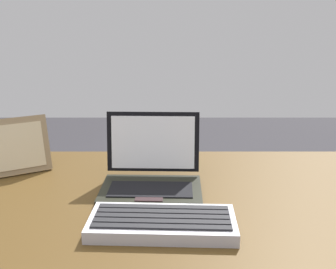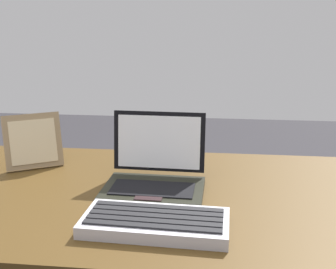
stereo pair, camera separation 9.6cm
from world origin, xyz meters
The scene contains 4 objects.
desk centered at (0.00, 0.00, 0.62)m, with size 1.69×0.67×0.75m.
laptop_front centered at (-0.04, 0.03, 0.79)m, with size 0.25×0.20×0.18m.
external_keyboard centered at (-0.01, -0.18, 0.77)m, with size 0.31×0.15×0.03m.
photo_frame centered at (-0.41, 0.15, 0.83)m, with size 0.16×0.12×0.16m.
Camera 1 is at (0.00, -0.95, 1.17)m, focal length 44.21 mm.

